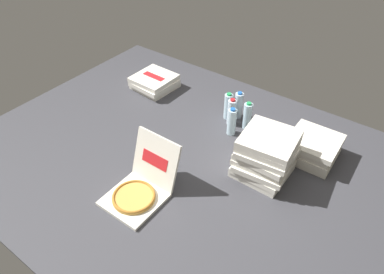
{
  "coord_description": "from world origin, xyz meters",
  "views": [
    {
      "loc": [
        1.16,
        -1.49,
        1.79
      ],
      "look_at": [
        -0.01,
        0.1,
        0.14
      ],
      "focal_mm": 32.89,
      "sensor_mm": 36.0,
      "label": 1
    }
  ],
  "objects_px": {
    "water_bottle_0": "(232,112)",
    "water_bottle_2": "(247,116)",
    "open_pizza_box": "(140,187)",
    "water_bottle_1": "(239,105)",
    "pizza_stack_left_far": "(266,155)",
    "pizza_stack_center_near": "(312,147)",
    "pizza_stack_right_mid": "(155,82)",
    "water_bottle_4": "(228,106)",
    "water_bottle_3": "(232,122)"
  },
  "relations": [
    {
      "from": "water_bottle_0",
      "to": "water_bottle_2",
      "type": "relative_size",
      "value": 1.0
    },
    {
      "from": "open_pizza_box",
      "to": "water_bottle_1",
      "type": "height_order",
      "value": "open_pizza_box"
    },
    {
      "from": "open_pizza_box",
      "to": "pizza_stack_left_far",
      "type": "distance_m",
      "value": 0.87
    },
    {
      "from": "pizza_stack_center_near",
      "to": "water_bottle_2",
      "type": "relative_size",
      "value": 1.54
    },
    {
      "from": "pizza_stack_left_far",
      "to": "water_bottle_2",
      "type": "xyz_separation_m",
      "value": [
        -0.35,
        0.39,
        -0.05
      ]
    },
    {
      "from": "water_bottle_0",
      "to": "pizza_stack_right_mid",
      "type": "bearing_deg",
      "value": 176.97
    },
    {
      "from": "open_pizza_box",
      "to": "pizza_stack_left_far",
      "type": "relative_size",
      "value": 1.19
    },
    {
      "from": "water_bottle_0",
      "to": "water_bottle_4",
      "type": "xyz_separation_m",
      "value": [
        -0.07,
        0.05,
        0.0
      ]
    },
    {
      "from": "pizza_stack_center_near",
      "to": "water_bottle_0",
      "type": "distance_m",
      "value": 0.68
    },
    {
      "from": "water_bottle_0",
      "to": "water_bottle_1",
      "type": "distance_m",
      "value": 0.12
    },
    {
      "from": "pizza_stack_left_far",
      "to": "water_bottle_0",
      "type": "xyz_separation_m",
      "value": [
        -0.48,
        0.36,
        -0.05
      ]
    },
    {
      "from": "water_bottle_1",
      "to": "water_bottle_3",
      "type": "distance_m",
      "value": 0.24
    },
    {
      "from": "open_pizza_box",
      "to": "water_bottle_1",
      "type": "xyz_separation_m",
      "value": [
        0.07,
        1.13,
        0.04
      ]
    },
    {
      "from": "pizza_stack_left_far",
      "to": "water_bottle_3",
      "type": "bearing_deg",
      "value": 149.25
    },
    {
      "from": "open_pizza_box",
      "to": "water_bottle_4",
      "type": "xyz_separation_m",
      "value": [
        0.01,
        1.07,
        0.04
      ]
    },
    {
      "from": "pizza_stack_left_far",
      "to": "water_bottle_2",
      "type": "height_order",
      "value": "pizza_stack_left_far"
    },
    {
      "from": "pizza_stack_right_mid",
      "to": "pizza_stack_left_far",
      "type": "xyz_separation_m",
      "value": [
        1.35,
        -0.4,
        0.1
      ]
    },
    {
      "from": "open_pizza_box",
      "to": "water_bottle_4",
      "type": "distance_m",
      "value": 1.07
    },
    {
      "from": "water_bottle_0",
      "to": "water_bottle_4",
      "type": "height_order",
      "value": "same"
    },
    {
      "from": "pizza_stack_center_near",
      "to": "water_bottle_2",
      "type": "xyz_separation_m",
      "value": [
        -0.55,
        0.02,
        0.03
      ]
    },
    {
      "from": "pizza_stack_right_mid",
      "to": "water_bottle_0",
      "type": "bearing_deg",
      "value": -3.03
    },
    {
      "from": "water_bottle_1",
      "to": "water_bottle_4",
      "type": "relative_size",
      "value": 1.0
    },
    {
      "from": "pizza_stack_right_mid",
      "to": "water_bottle_1",
      "type": "bearing_deg",
      "value": 4.78
    },
    {
      "from": "pizza_stack_center_near",
      "to": "water_bottle_0",
      "type": "xyz_separation_m",
      "value": [
        -0.68,
        -0.01,
        0.03
      ]
    },
    {
      "from": "open_pizza_box",
      "to": "water_bottle_0",
      "type": "height_order",
      "value": "open_pizza_box"
    },
    {
      "from": "water_bottle_0",
      "to": "open_pizza_box",
      "type": "bearing_deg",
      "value": -94.41
    },
    {
      "from": "pizza_stack_left_far",
      "to": "water_bottle_4",
      "type": "bearing_deg",
      "value": 143.16
    },
    {
      "from": "open_pizza_box",
      "to": "water_bottle_0",
      "type": "relative_size",
      "value": 1.96
    },
    {
      "from": "pizza_stack_right_mid",
      "to": "pizza_stack_center_near",
      "type": "height_order",
      "value": "pizza_stack_center_near"
    },
    {
      "from": "pizza_stack_left_far",
      "to": "water_bottle_4",
      "type": "height_order",
      "value": "pizza_stack_left_far"
    },
    {
      "from": "open_pizza_box",
      "to": "water_bottle_0",
      "type": "distance_m",
      "value": 1.02
    },
    {
      "from": "water_bottle_0",
      "to": "water_bottle_3",
      "type": "xyz_separation_m",
      "value": [
        0.07,
        -0.11,
        0.0
      ]
    },
    {
      "from": "pizza_stack_right_mid",
      "to": "water_bottle_4",
      "type": "height_order",
      "value": "water_bottle_4"
    },
    {
      "from": "water_bottle_3",
      "to": "water_bottle_4",
      "type": "distance_m",
      "value": 0.21
    },
    {
      "from": "pizza_stack_right_mid",
      "to": "pizza_stack_center_near",
      "type": "distance_m",
      "value": 1.55
    },
    {
      "from": "water_bottle_2",
      "to": "open_pizza_box",
      "type": "bearing_deg",
      "value": -101.19
    },
    {
      "from": "pizza_stack_center_near",
      "to": "pizza_stack_left_far",
      "type": "xyz_separation_m",
      "value": [
        -0.2,
        -0.37,
        0.08
      ]
    },
    {
      "from": "pizza_stack_right_mid",
      "to": "water_bottle_1",
      "type": "relative_size",
      "value": 1.63
    },
    {
      "from": "pizza_stack_center_near",
      "to": "water_bottle_0",
      "type": "height_order",
      "value": "water_bottle_0"
    },
    {
      "from": "pizza_stack_left_far",
      "to": "water_bottle_4",
      "type": "xyz_separation_m",
      "value": [
        -0.55,
        0.41,
        -0.05
      ]
    },
    {
      "from": "water_bottle_0",
      "to": "water_bottle_1",
      "type": "xyz_separation_m",
      "value": [
        -0.0,
        0.12,
        0.0
      ]
    },
    {
      "from": "water_bottle_3",
      "to": "water_bottle_1",
      "type": "bearing_deg",
      "value": 107.51
    },
    {
      "from": "pizza_stack_left_far",
      "to": "pizza_stack_center_near",
      "type": "bearing_deg",
      "value": 61.4
    },
    {
      "from": "water_bottle_0",
      "to": "water_bottle_3",
      "type": "height_order",
      "value": "same"
    },
    {
      "from": "open_pizza_box",
      "to": "water_bottle_4",
      "type": "height_order",
      "value": "open_pizza_box"
    },
    {
      "from": "pizza_stack_left_far",
      "to": "water_bottle_0",
      "type": "bearing_deg",
      "value": 143.52
    },
    {
      "from": "open_pizza_box",
      "to": "water_bottle_0",
      "type": "xyz_separation_m",
      "value": [
        0.08,
        1.01,
        0.04
      ]
    },
    {
      "from": "water_bottle_1",
      "to": "water_bottle_2",
      "type": "distance_m",
      "value": 0.16
    },
    {
      "from": "open_pizza_box",
      "to": "pizza_stack_right_mid",
      "type": "bearing_deg",
      "value": 126.91
    },
    {
      "from": "water_bottle_0",
      "to": "water_bottle_4",
      "type": "distance_m",
      "value": 0.09
    }
  ]
}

